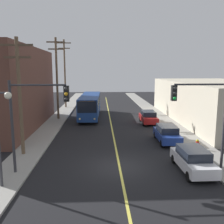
% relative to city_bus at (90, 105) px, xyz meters
% --- Properties ---
extents(ground_plane, '(120.00, 120.00, 0.00)m').
position_rel_city_bus_xyz_m(ground_plane, '(2.81, -18.87, -1.82)').
color(ground_plane, black).
extents(sidewalk_left, '(2.50, 90.00, 0.15)m').
position_rel_city_bus_xyz_m(sidewalk_left, '(-4.44, -8.87, -1.74)').
color(sidewalk_left, gray).
rests_on(sidewalk_left, ground).
extents(sidewalk_right, '(2.50, 90.00, 0.15)m').
position_rel_city_bus_xyz_m(sidewalk_right, '(10.06, -8.87, -1.74)').
color(sidewalk_right, gray).
rests_on(sidewalk_right, ground).
extents(lane_stripe_center, '(0.16, 60.00, 0.01)m').
position_rel_city_bus_xyz_m(lane_stripe_center, '(2.81, -3.87, -1.81)').
color(lane_stripe_center, '#D8CC4C').
rests_on(lane_stripe_center, ground).
extents(building_right_warehouse, '(12.00, 24.21, 5.26)m').
position_rel_city_bus_xyz_m(building_right_warehouse, '(17.30, -3.32, 0.81)').
color(building_right_warehouse, beige).
rests_on(building_right_warehouse, ground).
extents(city_bus, '(2.85, 12.21, 3.20)m').
position_rel_city_bus_xyz_m(city_bus, '(0.00, 0.00, 0.00)').
color(city_bus, navy).
rests_on(city_bus, ground).
extents(parked_car_white, '(1.87, 4.42, 1.62)m').
position_rel_city_bus_xyz_m(parked_car_white, '(7.67, -19.95, -0.98)').
color(parked_car_white, silver).
rests_on(parked_car_white, ground).
extents(parked_car_blue, '(1.90, 4.44, 1.62)m').
position_rel_city_bus_xyz_m(parked_car_blue, '(7.75, -13.15, -0.98)').
color(parked_car_blue, navy).
rests_on(parked_car_blue, ground).
extents(parked_car_red, '(1.86, 4.42, 1.62)m').
position_rel_city_bus_xyz_m(parked_car_red, '(7.58, -4.80, -0.98)').
color(parked_car_red, maroon).
rests_on(parked_car_red, ground).
extents(utility_pole_near, '(2.40, 0.28, 9.06)m').
position_rel_city_bus_xyz_m(utility_pole_near, '(-4.71, -16.23, 3.35)').
color(utility_pole_near, brown).
rests_on(utility_pole_near, sidewalk_left).
extents(utility_pole_mid, '(2.40, 0.28, 10.84)m').
position_rel_city_bus_xyz_m(utility_pole_mid, '(-4.32, -1.81, 4.27)').
color(utility_pole_mid, brown).
rests_on(utility_pole_mid, sidewalk_left).
extents(utility_pole_far, '(2.40, 0.28, 11.84)m').
position_rel_city_bus_xyz_m(utility_pole_far, '(-4.77, 8.93, 4.78)').
color(utility_pole_far, brown).
rests_on(utility_pole_far, sidewalk_left).
extents(traffic_signal_left_corner, '(3.75, 0.48, 6.00)m').
position_rel_city_bus_xyz_m(traffic_signal_left_corner, '(-2.60, -19.86, 2.49)').
color(traffic_signal_left_corner, '#2D2D33').
rests_on(traffic_signal_left_corner, sidewalk_left).
extents(traffic_signal_right_corner, '(3.75, 0.48, 6.00)m').
position_rel_city_bus_xyz_m(traffic_signal_right_corner, '(8.22, -19.75, 2.49)').
color(traffic_signal_right_corner, '#2D2D33').
rests_on(traffic_signal_right_corner, sidewalk_right).
extents(street_lamp_left, '(0.98, 0.40, 5.50)m').
position_rel_city_bus_xyz_m(street_lamp_left, '(-4.02, -21.83, 1.92)').
color(street_lamp_left, '#38383D').
rests_on(street_lamp_left, sidewalk_left).
extents(fire_hydrant, '(0.44, 0.26, 0.84)m').
position_rel_city_bus_xyz_m(fire_hydrant, '(9.66, -15.73, -1.23)').
color(fire_hydrant, red).
rests_on(fire_hydrant, sidewalk_right).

